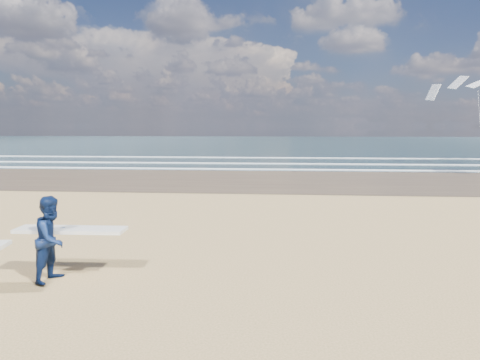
{
  "coord_description": "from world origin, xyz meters",
  "views": [
    {
      "loc": [
        5.11,
        -6.74,
        3.0
      ],
      "look_at": [
        4.03,
        6.0,
        1.39
      ],
      "focal_mm": 32.0,
      "sensor_mm": 36.0,
      "label": 1
    }
  ],
  "objects": [
    {
      "name": "ocean",
      "position": [
        20.0,
        72.0,
        0.01
      ],
      "size": [
        220.0,
        100.0,
        0.02
      ],
      "primitive_type": "cube",
      "color": "#162D32",
      "rests_on": "ground"
    },
    {
      "name": "foam_breakers",
      "position": [
        20.0,
        28.1,
        0.05
      ],
      "size": [
        220.0,
        11.7,
        0.05
      ],
      "color": "white",
      "rests_on": "ground"
    },
    {
      "name": "surfer_far",
      "position": [
        0.81,
        1.04,
        0.84
      ],
      "size": [
        2.21,
        1.09,
        1.67
      ],
      "color": "#0C1C44",
      "rests_on": "ground"
    },
    {
      "name": "kite_1",
      "position": [
        20.28,
        27.18,
        4.43
      ],
      "size": [
        6.63,
        4.83,
        7.56
      ],
      "color": "slate",
      "rests_on": "ground"
    }
  ]
}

